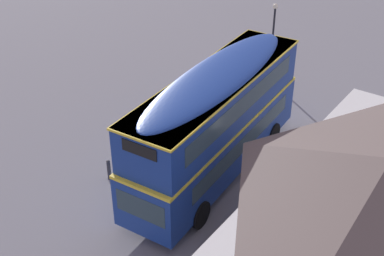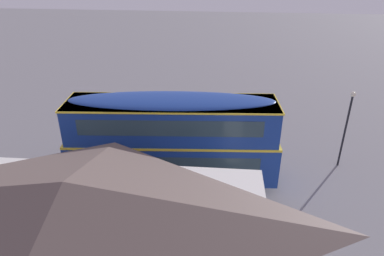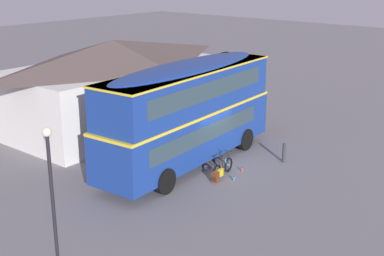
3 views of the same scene
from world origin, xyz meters
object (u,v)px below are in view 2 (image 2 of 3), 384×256
backpack_on_ground (194,155)px  street_lamp (347,121)px  touring_bicycle (182,154)px  kerb_bollard (133,140)px  double_decker_bus (172,137)px  water_bottle_red_squeeze (166,154)px  water_bottle_blue_sports (185,152)px

backpack_on_ground → street_lamp: 8.66m
touring_bicycle → kerb_bollard: 3.45m
double_decker_bus → kerb_bollard: 4.99m
double_decker_bus → water_bottle_red_squeeze: size_ratio=50.79×
water_bottle_blue_sports → water_bottle_red_squeeze: (1.10, 0.34, -0.01)m
double_decker_bus → touring_bicycle: (-0.17, -2.12, -2.27)m
street_lamp → water_bottle_red_squeeze: bearing=0.1°
touring_bicycle → water_bottle_blue_sports: 0.74m
touring_bicycle → street_lamp: bearing=-177.6°
backpack_on_ground → street_lamp: street_lamp is taller
touring_bicycle → backpack_on_ground: bearing=-168.7°
water_bottle_blue_sports → street_lamp: bearing=178.0°
water_bottle_blue_sports → kerb_bollard: (3.33, -0.49, 0.39)m
double_decker_bus → backpack_on_ground: bearing=-111.4°
backpack_on_ground → kerb_bollard: kerb_bollard is taller
backpack_on_ground → kerb_bollard: size_ratio=0.53×
water_bottle_blue_sports → touring_bicycle: bearing=82.8°
water_bottle_red_squeeze → kerb_bollard: kerb_bollard is taller
street_lamp → kerb_bollard: size_ratio=4.63×
kerb_bollard → water_bottle_red_squeeze: bearing=159.8°
water_bottle_red_squeeze → backpack_on_ground: bearing=173.2°
water_bottle_blue_sports → kerb_bollard: size_ratio=0.23×
water_bottle_red_squeeze → kerb_bollard: (2.24, -0.82, 0.40)m
double_decker_bus → kerb_bollard: (3.08, -3.30, -2.15)m
double_decker_bus → water_bottle_red_squeeze: 3.65m
backpack_on_ground → kerb_bollard: 4.10m
double_decker_bus → water_bottle_blue_sports: 3.80m
water_bottle_red_squeeze → street_lamp: (-10.02, -0.02, 2.69)m
water_bottle_red_squeeze → kerb_bollard: bearing=-20.2°
touring_bicycle → street_lamp: 9.33m
water_bottle_blue_sports → water_bottle_red_squeeze: bearing=17.1°
street_lamp → kerb_bollard: (12.25, -0.80, -2.29)m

